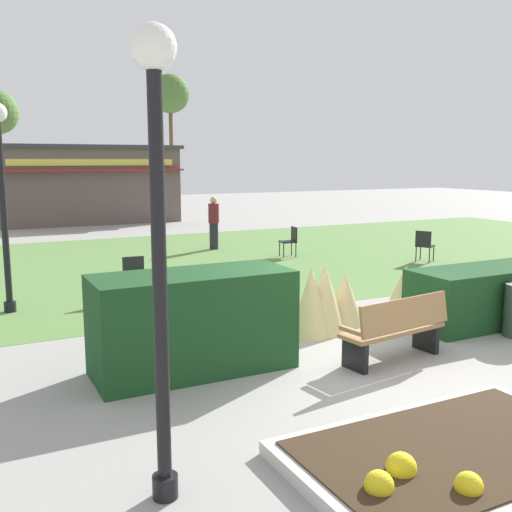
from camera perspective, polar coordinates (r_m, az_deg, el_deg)
ground_plane at (r=8.62m, az=9.94°, el=-10.13°), size 80.00×80.00×0.00m
lawn_patch at (r=16.55m, az=-9.17°, el=-0.73°), size 36.00×12.00×0.01m
flower_bed at (r=6.18m, az=18.77°, el=-17.74°), size 3.22×1.96×0.33m
park_bench at (r=8.63m, az=13.44°, el=-6.88°), size 1.75×0.75×0.95m
hedge_left at (r=8.04m, az=-6.11°, el=-6.38°), size 2.68×1.10×1.36m
hedge_right at (r=11.05m, az=21.23°, el=-3.62°), size 2.76×1.10×1.00m
ornamental_grass_behind_left at (r=9.63m, az=5.35°, el=-4.42°), size 0.68×0.68×1.14m
ornamental_grass_behind_right at (r=11.18m, az=14.25°, el=-3.27°), size 0.79×0.79×0.94m
ornamental_grass_behind_center at (r=10.24m, az=8.58°, el=-4.22°), size 0.72×0.72×0.95m
ornamental_grass_behind_far at (r=9.84m, az=6.64°, el=-4.08°), size 0.73×0.73×1.16m
lamppost_near at (r=4.71m, az=-9.49°, el=4.36°), size 0.36×0.36×3.87m
lamppost_mid at (r=11.81m, az=-23.42°, el=6.61°), size 0.36×0.36×3.87m
food_kiosk at (r=28.76m, az=-16.21°, el=6.76°), size 8.16×4.77×3.51m
cafe_chair_west at (r=17.50m, az=3.37°, el=1.65°), size 0.51×0.51×0.89m
cafe_chair_east at (r=17.20m, az=15.98°, el=1.18°), size 0.60×0.60×0.89m
cafe_chair_center at (r=12.28m, az=-11.66°, el=-1.79°), size 0.46×0.46×0.89m
person_strolling at (r=18.94m, az=-4.11°, el=3.24°), size 0.34×0.34×1.69m
parked_car_center_slot at (r=36.83m, az=-19.66°, el=5.31°), size 4.26×2.17×1.20m
tree_right_bg at (r=44.56m, az=-8.31°, el=15.17°), size 2.80×2.80×8.99m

